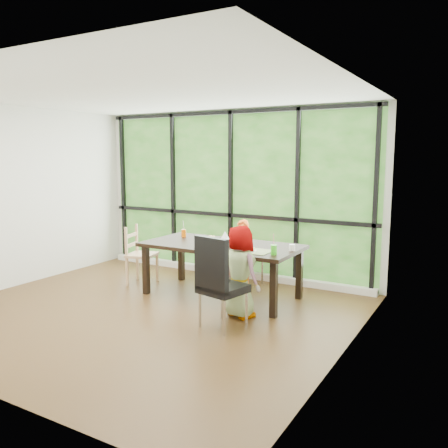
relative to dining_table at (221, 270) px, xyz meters
The scene contains 23 objects.
ground 1.23m from the dining_table, 114.08° to the right, with size 5.00×5.00×0.00m, color black.
back_wall 1.60m from the dining_table, 112.10° to the left, with size 5.00×5.00×0.00m, color silver.
foliage_backdrop 1.59m from the dining_table, 112.44° to the left, with size 4.80×0.02×2.65m, color #214D15.
window_mullions 1.56m from the dining_table, 113.16° to the left, with size 4.80×0.06×2.65m, color black, non-canonical shape.
window_sill 1.22m from the dining_table, 113.93° to the left, with size 4.80×0.12×0.10m, color silver.
dining_table is the anchor object (origin of this frame).
chair_window_leather 1.08m from the dining_table, 87.51° to the left, with size 0.46×0.46×1.08m, color black.
chair_interior_leather 1.21m from the dining_table, 58.82° to the right, with size 0.46×0.46×1.08m, color black.
chair_end_beech 1.40m from the dining_table, behind, with size 0.42×0.40×0.90m, color tan.
child_toddler 0.66m from the dining_table, 90.00° to the left, with size 0.37×0.24×1.01m, color orange.
child_older 0.90m from the dining_table, 43.02° to the right, with size 0.55×0.36×1.13m, color slate.
placemat 0.73m from the dining_table, 21.66° to the right, with size 0.50×0.37×0.01m, color tan.
plate_far 0.56m from the dining_table, 143.12° to the left, with size 0.21×0.21×0.01m, color white.
plate_near 0.72m from the dining_table, 24.97° to the right, with size 0.21×0.21×0.01m, color white.
orange_cup 0.91m from the dining_table, 165.38° to the left, with size 0.07×0.07×0.11m, color #DC5F05.
green_cup 1.06m from the dining_table, 17.67° to the right, with size 0.08×0.08×0.12m, color #40D922.
white_mug 1.11m from the dining_table, ahead, with size 0.08×0.08×0.08m, color white.
tissue_box 0.49m from the dining_table, 47.39° to the right, with size 0.12×0.12×0.11m, color tan.
crepe_rolls_far 0.57m from the dining_table, 143.12° to the left, with size 0.10×0.12×0.04m, color tan, non-canonical shape.
crepe_rolls_near 0.74m from the dining_table, 24.97° to the right, with size 0.15×0.12×0.04m, color tan, non-canonical shape.
straw_white 0.96m from the dining_table, 165.38° to the left, with size 0.01×0.01×0.20m, color white.
straw_pink 1.11m from the dining_table, 17.67° to the right, with size 0.01×0.01×0.20m, color pink.
tissue 0.58m from the dining_table, 47.39° to the right, with size 0.12×0.12×0.11m, color white.
Camera 1 is at (3.66, -4.40, 1.96)m, focal length 37.16 mm.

